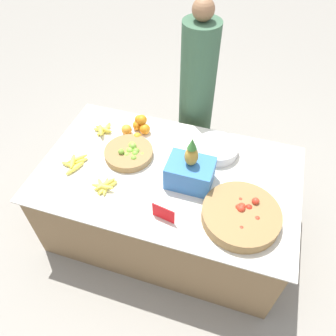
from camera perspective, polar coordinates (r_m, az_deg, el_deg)
ground_plane at (r=2.79m, az=-0.00°, el=-9.95°), size 12.00×12.00×0.00m
market_table at (r=2.52m, az=-0.00°, el=-5.88°), size 1.79×1.08×0.67m
lime_bowl at (r=2.37m, az=-6.75°, el=2.66°), size 0.35×0.35×0.09m
tomato_basket at (r=2.04m, az=12.60°, el=-8.00°), size 0.48×0.48×0.11m
orange_pile at (r=2.53m, az=-5.28°, el=7.22°), size 0.21×0.21×0.13m
metal_bowl at (r=2.39m, az=8.49°, el=3.33°), size 0.31×0.31×0.08m
price_sign at (r=1.98m, az=-0.81°, el=-7.91°), size 0.15×0.03×0.12m
produce_crate at (r=2.13m, az=3.88°, el=-0.60°), size 0.30×0.22×0.40m
banana_bunch_back_center at (r=2.59m, az=-11.24°, el=6.57°), size 0.15×0.20×0.06m
banana_bunch_front_right at (r=2.38m, az=-15.98°, el=0.77°), size 0.17×0.22×0.06m
banana_bunch_middle_right at (r=2.19m, az=-10.88°, el=-3.07°), size 0.16×0.16×0.05m
vendor_person at (r=2.78m, az=5.03°, el=11.34°), size 0.28×0.28×1.55m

